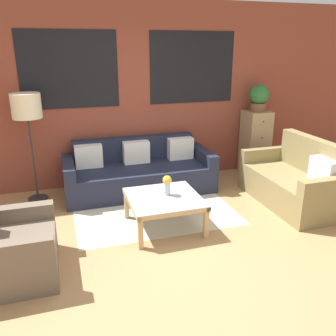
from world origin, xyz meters
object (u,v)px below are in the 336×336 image
(coffee_table, at_px, (164,201))
(floor_lamp, at_px, (27,110))
(settee_vintage, at_px, (295,182))
(couch_dark, at_px, (139,173))
(armchair_corner, at_px, (9,250))
(drawer_cabinet, at_px, (255,142))
(flower_vase, at_px, (167,183))
(potted_plant, at_px, (259,97))

(coffee_table, xyz_separation_m, floor_lamp, (-1.52, 1.38, 0.97))
(settee_vintage, xyz_separation_m, coffee_table, (-1.97, -0.16, 0.04))
(settee_vintage, height_order, coffee_table, settee_vintage)
(couch_dark, distance_m, floor_lamp, 1.82)
(settee_vintage, distance_m, armchair_corner, 3.73)
(coffee_table, xyz_separation_m, drawer_cabinet, (2.10, 1.48, 0.20))
(armchair_corner, distance_m, floor_lamp, 2.14)
(floor_lamp, distance_m, drawer_cabinet, 3.70)
(couch_dark, distance_m, flower_vase, 1.26)
(settee_vintage, xyz_separation_m, floor_lamp, (-3.49, 1.23, 1.00))
(settee_vintage, bearing_deg, coffee_table, -175.42)
(armchair_corner, xyz_separation_m, floor_lamp, (0.18, 1.86, 1.04))
(settee_vintage, relative_size, armchair_corner, 1.75)
(settee_vintage, distance_m, flower_vase, 1.94)
(couch_dark, height_order, flower_vase, couch_dark)
(potted_plant, bearing_deg, floor_lamp, -178.53)
(settee_vintage, bearing_deg, floor_lamp, 160.63)
(couch_dark, relative_size, potted_plant, 5.05)
(potted_plant, relative_size, flower_vase, 1.79)
(couch_dark, xyz_separation_m, floor_lamp, (-1.50, 0.11, 1.03))
(couch_dark, xyz_separation_m, coffee_table, (0.02, -1.28, 0.06))
(couch_dark, height_order, coffee_table, couch_dark)
(floor_lamp, xyz_separation_m, drawer_cabinet, (3.61, 0.09, -0.77))
(couch_dark, xyz_separation_m, settee_vintage, (1.99, -1.12, 0.03))
(coffee_table, bearing_deg, drawer_cabinet, 35.16)
(couch_dark, height_order, armchair_corner, armchair_corner)
(couch_dark, distance_m, settee_vintage, 2.28)
(armchair_corner, relative_size, potted_plant, 2.02)
(couch_dark, relative_size, settee_vintage, 1.43)
(settee_vintage, distance_m, potted_plant, 1.67)
(drawer_cabinet, bearing_deg, potted_plant, 90.00)
(potted_plant, xyz_separation_m, flower_vase, (-2.04, -1.43, -0.76))
(armchair_corner, distance_m, coffee_table, 1.77)
(drawer_cabinet, bearing_deg, armchair_corner, -152.74)
(armchair_corner, height_order, coffee_table, armchair_corner)
(potted_plant, bearing_deg, drawer_cabinet, -90.00)
(flower_vase, bearing_deg, potted_plant, 35.04)
(armchair_corner, distance_m, drawer_cabinet, 4.28)
(coffee_table, height_order, drawer_cabinet, drawer_cabinet)
(potted_plant, distance_m, flower_vase, 2.61)
(couch_dark, relative_size, drawer_cabinet, 2.05)
(armchair_corner, bearing_deg, potted_plant, 27.26)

